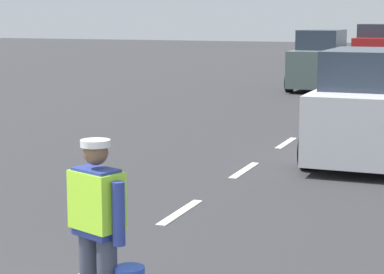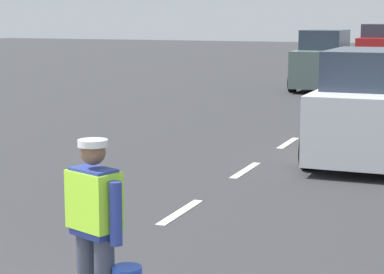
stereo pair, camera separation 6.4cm
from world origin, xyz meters
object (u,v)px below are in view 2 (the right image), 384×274
(car_outgoing_ahead, at_px, (374,109))
(car_oncoming_second, at_px, (324,62))
(car_oncoming_third, at_px, (378,47))
(road_worker, at_px, (97,224))

(car_outgoing_ahead, xyz_separation_m, car_oncoming_second, (-3.58, 12.78, 0.04))
(car_outgoing_ahead, bearing_deg, car_oncoming_third, 97.49)
(car_outgoing_ahead, relative_size, car_oncoming_third, 1.05)
(road_worker, relative_size, car_oncoming_third, 0.42)
(car_outgoing_ahead, xyz_separation_m, car_oncoming_third, (-3.45, 26.23, 0.06))
(car_outgoing_ahead, height_order, car_oncoming_second, car_oncoming_second)
(road_worker, xyz_separation_m, car_oncoming_third, (-2.29, 34.78, 0.10))
(car_oncoming_third, height_order, car_oncoming_second, car_oncoming_third)
(road_worker, bearing_deg, car_outgoing_ahead, 82.26)
(road_worker, relative_size, car_outgoing_ahead, 0.40)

